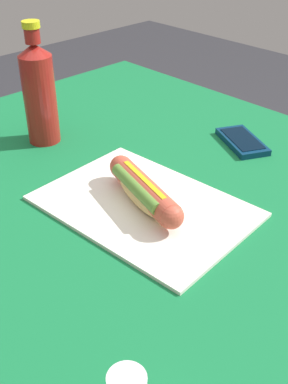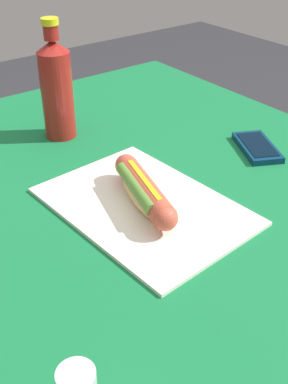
{
  "view_description": "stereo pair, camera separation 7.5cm",
  "coord_description": "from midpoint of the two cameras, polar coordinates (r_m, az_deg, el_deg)",
  "views": [
    {
      "loc": [
        -0.52,
        0.49,
        1.17
      ],
      "look_at": [
        -0.07,
        0.05,
        0.76
      ],
      "focal_mm": 44.66,
      "sensor_mm": 36.0,
      "label": 1
    },
    {
      "loc": [
        -0.57,
        0.43,
        1.17
      ],
      "look_at": [
        -0.07,
        0.05,
        0.76
      ],
      "focal_mm": 44.66,
      "sensor_mm": 36.0,
      "label": 2
    }
  ],
  "objects": [
    {
      "name": "dining_table",
      "position": [
        0.92,
        2.26,
        -6.03
      ],
      "size": [
        1.03,
        0.87,
        0.73
      ],
      "color": "brown",
      "rests_on": "ground"
    },
    {
      "name": "paper_wrapper",
      "position": [
        0.77,
        2.81,
        -1.78
      ],
      "size": [
        0.35,
        0.25,
        0.01
      ],
      "primitive_type": "cube",
      "rotation": [
        0.0,
        0.0,
        0.07
      ],
      "color": "silver",
      "rests_on": "dining_table"
    },
    {
      "name": "hot_dog",
      "position": [
        0.75,
        2.8,
        0.08
      ],
      "size": [
        0.2,
        0.09,
        0.05
      ],
      "color": "#DBB26B",
      "rests_on": "paper_wrapper"
    },
    {
      "name": "cell_phone",
      "position": [
        0.97,
        15.55,
        5.12
      ],
      "size": [
        0.14,
        0.11,
        0.01
      ],
      "color": "#0A2D4C",
      "rests_on": "dining_table"
    },
    {
      "name": "soda_bottle",
      "position": [
        0.96,
        -8.16,
        12.17
      ],
      "size": [
        0.06,
        0.06,
        0.24
      ],
      "color": "maroon",
      "rests_on": "dining_table"
    }
  ]
}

